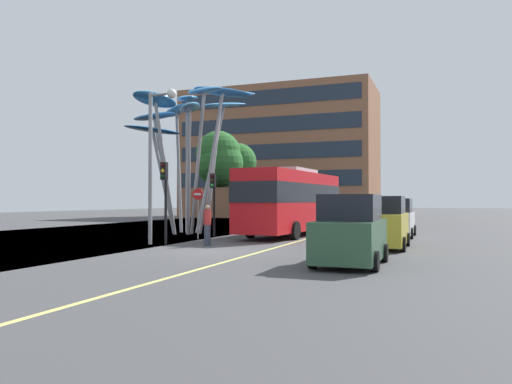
% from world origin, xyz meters
% --- Properties ---
extents(ground, '(120.00, 240.00, 0.10)m').
position_xyz_m(ground, '(-0.70, 0.00, -0.05)').
color(ground, '#424244').
extents(red_bus, '(3.41, 10.85, 3.87)m').
position_xyz_m(red_bus, '(0.40, 9.65, 2.11)').
color(red_bus, red).
rests_on(red_bus, ground).
extents(leaf_sculpture, '(8.78, 8.36, 9.14)m').
position_xyz_m(leaf_sculpture, '(-6.13, 8.89, 7.21)').
color(leaf_sculpture, '#9EA0A5').
rests_on(leaf_sculpture, ground).
extents(traffic_light_kerb_near, '(0.28, 0.42, 3.77)m').
position_xyz_m(traffic_light_kerb_near, '(-3.27, 1.65, 2.73)').
color(traffic_light_kerb_near, black).
rests_on(traffic_light_kerb_near, ground).
extents(traffic_light_kerb_far, '(0.28, 0.42, 3.53)m').
position_xyz_m(traffic_light_kerb_far, '(-3.44, 7.11, 2.56)').
color(traffic_light_kerb_far, black).
rests_on(traffic_light_kerb_far, ground).
extents(car_parked_near, '(2.02, 3.88, 2.22)m').
position_xyz_m(car_parked_near, '(5.88, -2.33, 1.03)').
color(car_parked_near, '#2D5138').
rests_on(car_parked_near, ground).
extents(car_parked_mid, '(2.02, 4.10, 2.21)m').
position_xyz_m(car_parked_mid, '(6.21, 3.69, 1.04)').
color(car_parked_mid, gold).
rests_on(car_parked_mid, ground).
extents(car_parked_far, '(2.07, 4.60, 2.14)m').
position_xyz_m(car_parked_far, '(6.08, 10.72, 1.00)').
color(car_parked_far, silver).
rests_on(car_parked_far, ground).
extents(street_lamp, '(1.43, 0.44, 7.14)m').
position_xyz_m(street_lamp, '(-3.78, 1.74, 4.57)').
color(street_lamp, gray).
rests_on(street_lamp, ground).
extents(tree_pavement_near, '(4.41, 5.78, 7.70)m').
position_xyz_m(tree_pavement_near, '(-8.24, 19.43, 5.31)').
color(tree_pavement_near, brown).
rests_on(tree_pavement_near, ground).
extents(pedestrian, '(0.34, 0.34, 1.83)m').
position_xyz_m(pedestrian, '(-1.27, 1.99, 0.93)').
color(pedestrian, '#2D3342').
rests_on(pedestrian, ground).
extents(no_entry_sign, '(0.60, 0.12, 2.66)m').
position_xyz_m(no_entry_sign, '(-3.49, 5.33, 1.77)').
color(no_entry_sign, gray).
rests_on(no_entry_sign, ground).
extents(backdrop_building, '(22.70, 10.67, 15.28)m').
position_xyz_m(backdrop_building, '(-10.00, 39.45, 7.65)').
color(backdrop_building, brown).
rests_on(backdrop_building, ground).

